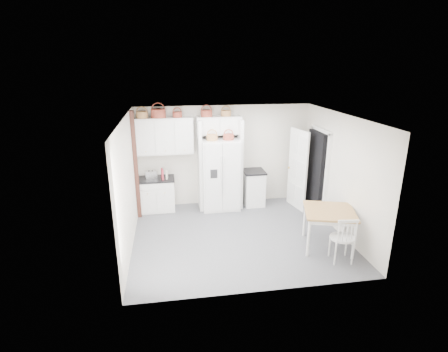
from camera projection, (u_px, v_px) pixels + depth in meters
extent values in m
plane|color=#45464C|center=(238.00, 235.00, 7.67)|extent=(4.50, 4.50, 0.00)
plane|color=white|center=(240.00, 117.00, 6.87)|extent=(4.50, 4.50, 0.00)
plane|color=#B8B5AB|center=(224.00, 155.00, 9.15)|extent=(4.50, 0.00, 4.50)
plane|color=#B8B5AB|center=(128.00, 185.00, 6.93)|extent=(0.00, 4.00, 4.00)
plane|color=#B8B5AB|center=(340.00, 174.00, 7.61)|extent=(0.00, 4.00, 4.00)
cube|color=silver|center=(220.00, 174.00, 8.90)|extent=(0.94, 0.75, 1.81)
cube|color=silver|center=(157.00, 195.00, 8.87)|extent=(0.89, 0.56, 0.82)
cube|color=silver|center=(253.00, 188.00, 9.24)|extent=(0.51, 0.61, 0.90)
cube|color=brown|center=(328.00, 229.00, 7.09)|extent=(1.21, 1.21, 0.81)
cube|color=silver|center=(342.00, 238.00, 6.57)|extent=(0.52, 0.48, 0.96)
cube|color=black|center=(156.00, 179.00, 8.74)|extent=(0.92, 0.60, 0.04)
cube|color=black|center=(254.00, 171.00, 9.10)|extent=(0.55, 0.65, 0.04)
cube|color=silver|center=(151.00, 175.00, 8.70)|extent=(0.31, 0.22, 0.20)
cube|color=maroon|center=(162.00, 174.00, 8.64)|extent=(0.07, 0.18, 0.27)
cube|color=beige|center=(167.00, 175.00, 8.67)|extent=(0.06, 0.15, 0.22)
cylinder|color=olive|center=(142.00, 115.00, 8.34)|extent=(0.27, 0.27, 0.15)
cylinder|color=maroon|center=(158.00, 113.00, 8.39)|extent=(0.35, 0.35, 0.21)
cylinder|color=maroon|center=(177.00, 115.00, 8.47)|extent=(0.23, 0.23, 0.13)
cylinder|color=maroon|center=(206.00, 113.00, 8.57)|extent=(0.29, 0.29, 0.16)
cylinder|color=olive|center=(226.00, 113.00, 8.65)|extent=(0.25, 0.25, 0.14)
cylinder|color=olive|center=(212.00, 137.00, 8.47)|extent=(0.27, 0.27, 0.14)
cylinder|color=maroon|center=(228.00, 137.00, 8.53)|extent=(0.26, 0.26, 0.14)
cube|color=silver|center=(165.00, 136.00, 8.58)|extent=(1.40, 0.34, 0.90)
cube|color=silver|center=(219.00, 125.00, 8.71)|extent=(1.12, 0.34, 0.45)
cube|color=silver|center=(200.00, 165.00, 8.81)|extent=(0.08, 0.60, 2.30)
cube|color=silver|center=(239.00, 163.00, 8.97)|extent=(0.08, 0.60, 2.30)
cube|color=#381D17|center=(136.00, 166.00, 8.20)|extent=(0.09, 0.09, 2.60)
cube|color=black|center=(316.00, 173.00, 8.62)|extent=(0.18, 0.85, 2.05)
cube|color=white|center=(298.00, 170.00, 8.88)|extent=(0.21, 0.79, 2.05)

